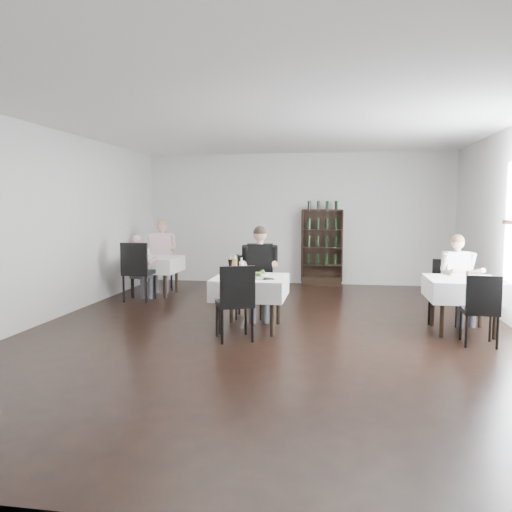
{
  "coord_description": "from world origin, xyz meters",
  "views": [
    {
      "loc": [
        0.92,
        -7.04,
        1.78
      ],
      "look_at": [
        -0.25,
        0.2,
        1.05
      ],
      "focal_mm": 35.0,
      "sensor_mm": 36.0,
      "label": 1
    }
  ],
  "objects_px": {
    "diner_main": "(260,265)",
    "potted_tree": "(254,264)",
    "main_table": "(250,287)",
    "wine_shelf": "(322,248)"
  },
  "relations": [
    {
      "from": "wine_shelf",
      "to": "diner_main",
      "type": "xyz_separation_m",
      "value": [
        -0.86,
        -3.66,
        0.01
      ]
    },
    {
      "from": "diner_main",
      "to": "main_table",
      "type": "bearing_deg",
      "value": -93.08
    },
    {
      "from": "wine_shelf",
      "to": "diner_main",
      "type": "relative_size",
      "value": 1.18
    },
    {
      "from": "diner_main",
      "to": "potted_tree",
      "type": "bearing_deg",
      "value": 100.98
    },
    {
      "from": "wine_shelf",
      "to": "potted_tree",
      "type": "bearing_deg",
      "value": -175.79
    },
    {
      "from": "potted_tree",
      "to": "main_table",
      "type": "bearing_deg",
      "value": -81.17
    },
    {
      "from": "wine_shelf",
      "to": "main_table",
      "type": "height_order",
      "value": "wine_shelf"
    },
    {
      "from": "wine_shelf",
      "to": "potted_tree",
      "type": "distance_m",
      "value": 1.6
    },
    {
      "from": "main_table",
      "to": "potted_tree",
      "type": "xyz_separation_m",
      "value": [
        -0.65,
        4.2,
        -0.16
      ]
    },
    {
      "from": "potted_tree",
      "to": "diner_main",
      "type": "height_order",
      "value": "diner_main"
    }
  ]
}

